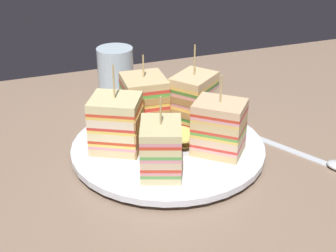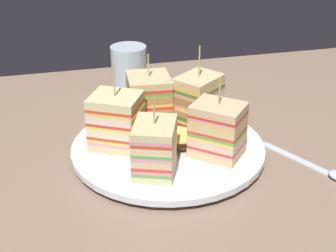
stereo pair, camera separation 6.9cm
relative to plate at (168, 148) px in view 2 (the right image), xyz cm
name	(u,v)px [view 2 (the right image)]	position (x,y,z in cm)	size (l,w,h in cm)	color
ground_plane	(168,160)	(0.00, 0.00, -1.91)	(122.08, 76.52, 1.80)	#886F5A
plate	(168,148)	(0.00, 0.00, 0.00)	(27.82, 27.82, 1.67)	white
sandwich_wedge_0	(155,148)	(3.37, 6.41, 4.12)	(7.16, 8.09, 10.73)	beige
sandwich_wedge_1	(217,130)	(-5.81, 4.31, 4.44)	(8.55, 8.42, 11.47)	#D8B87B
sandwich_wedge_2	(198,102)	(-5.76, -4.39, 4.79)	(8.39, 8.07, 12.94)	beige
sandwich_wedge_3	(149,101)	(1.18, -7.15, 4.60)	(6.70, 7.14, 11.36)	#DBC37C
sandwich_wedge_4	(117,121)	(7.04, -1.65, 4.51)	(8.77, 8.49, 12.45)	#D9BB83
chip_pile	(171,135)	(-0.27, 0.40, 2.34)	(7.25, 7.04, 3.11)	#E7D582
spoon	(325,170)	(-19.70, 9.97, -0.62)	(8.26, 13.86, 1.00)	silver
drinking_glass	(129,76)	(1.62, -22.21, 3.01)	(6.39, 6.39, 9.49)	silver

